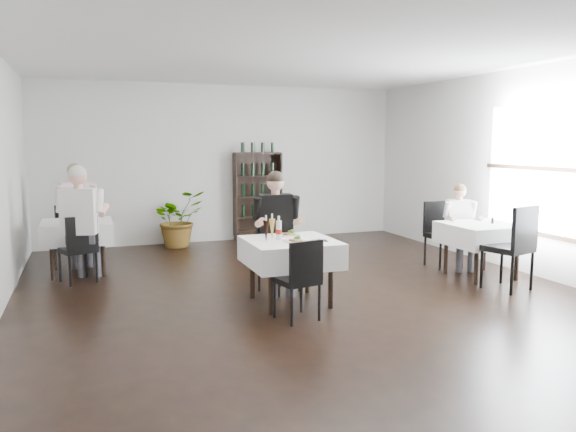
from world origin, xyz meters
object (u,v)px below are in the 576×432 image
at_px(potted_tree, 178,219).
at_px(diner_main, 277,222).
at_px(wine_shelf, 258,197).
at_px(main_table, 290,252).

bearing_deg(potted_tree, diner_main, -78.84).
relative_size(wine_shelf, potted_tree, 1.69).
height_order(main_table, diner_main, diner_main).
height_order(main_table, potted_tree, potted_tree).
height_order(wine_shelf, main_table, wine_shelf).
distance_m(main_table, potted_tree, 4.18).
bearing_deg(main_table, potted_tree, 99.50).
relative_size(wine_shelf, diner_main, 1.13).
distance_m(wine_shelf, potted_tree, 1.63).
distance_m(main_table, diner_main, 0.62).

